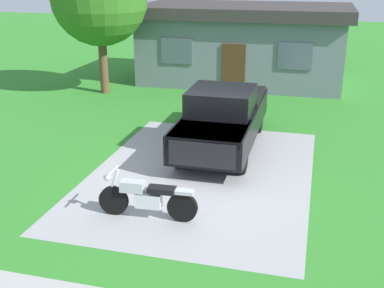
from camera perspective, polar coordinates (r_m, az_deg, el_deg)
ground_plane at (r=12.82m, az=1.08°, el=-3.56°), size 80.00×80.00×0.00m
driveway_pad at (r=12.82m, az=1.08°, el=-3.55°), size 5.67×7.99×0.01m
motorcycle at (r=10.55m, az=-5.36°, el=-6.33°), size 2.21×0.70×1.09m
pickup_truck at (r=14.50m, az=3.77°, el=3.28°), size 2.03×5.64×1.90m
neighbor_house at (r=23.24m, az=6.08°, el=11.78°), size 9.60×5.60×3.50m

